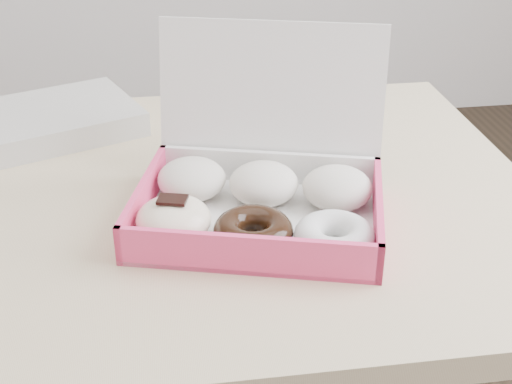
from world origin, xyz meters
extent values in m
cube|color=#CBAF85|center=(0.00, 0.00, 0.73)|extent=(1.20, 0.80, 0.04)
cylinder|color=#CBAF85|center=(0.55, 0.35, 0.35)|extent=(0.05, 0.05, 0.71)
cube|color=white|center=(0.17, -0.11, 0.75)|extent=(0.38, 0.32, 0.01)
cube|color=#FF4179|center=(0.14, -0.22, 0.78)|extent=(0.32, 0.10, 0.05)
cube|color=white|center=(0.20, 0.01, 0.78)|extent=(0.32, 0.10, 0.05)
cube|color=#FF4179|center=(0.01, -0.06, 0.78)|extent=(0.07, 0.23, 0.05)
cube|color=#FF4179|center=(0.32, -0.15, 0.78)|extent=(0.07, 0.23, 0.05)
cube|color=white|center=(0.21, 0.03, 0.87)|extent=(0.33, 0.14, 0.24)
ellipsoid|color=white|center=(0.08, -0.02, 0.78)|extent=(0.12, 0.12, 0.06)
ellipsoid|color=white|center=(0.18, -0.05, 0.78)|extent=(0.12, 0.12, 0.06)
ellipsoid|color=white|center=(0.28, -0.08, 0.78)|extent=(0.12, 0.12, 0.06)
ellipsoid|color=#FBE6C3|center=(0.05, -0.13, 0.78)|extent=(0.12, 0.12, 0.06)
cube|color=black|center=(0.05, -0.13, 0.81)|extent=(0.04, 0.04, 0.00)
torus|color=black|center=(0.15, -0.16, 0.77)|extent=(0.13, 0.13, 0.04)
torus|color=white|center=(0.25, -0.19, 0.77)|extent=(0.13, 0.13, 0.04)
cube|color=silver|center=(-0.13, 0.26, 0.77)|extent=(0.32, 0.30, 0.04)
camera|label=1|loc=(0.04, -0.93, 1.26)|focal=50.00mm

